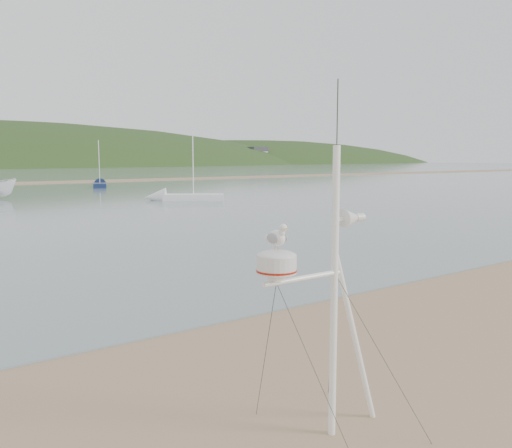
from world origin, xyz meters
TOP-DOWN VIEW (x-y plane):
  - mast_rig at (1.66, -0.75)m, footprint 1.96×2.09m
  - sailboat_white_near at (17.37, 33.28)m, footprint 6.04×4.73m
  - sailboat_blue_far at (19.85, 56.27)m, footprint 3.37×5.90m

SIDE VIEW (x-z plane):
  - sailboat_white_near at x=17.37m, z-range -2.82..3.42m
  - sailboat_blue_far at x=19.85m, z-range -2.59..3.19m
  - mast_rig at x=1.66m, z-range -1.14..3.28m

